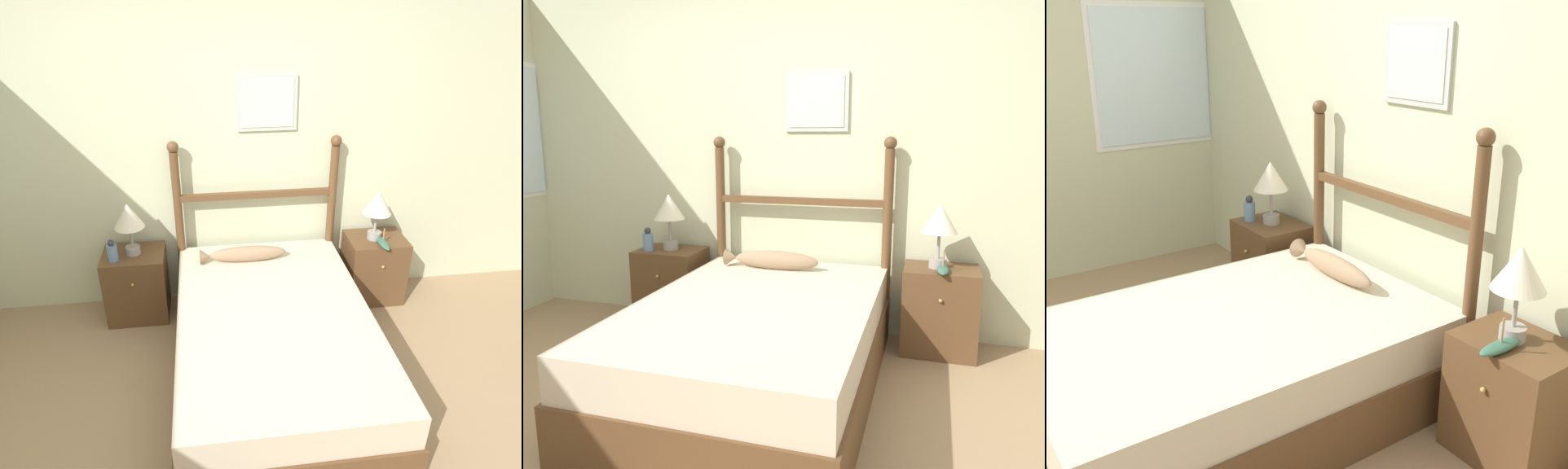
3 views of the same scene
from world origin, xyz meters
TOP-DOWN VIEW (x-y plane):
  - ground_plane at (0.00, 0.00)m, footprint 16.00×16.00m
  - wall_back at (0.00, 1.73)m, footprint 6.40×0.08m
  - bed at (0.20, 0.66)m, footprint 1.31×1.96m
  - headboard at (0.20, 1.61)m, footprint 1.33×0.09m
  - nightstand_left at (-0.79, 1.48)m, footprint 0.48×0.40m
  - nightstand_right at (1.20, 1.48)m, footprint 0.48×0.40m
  - table_lamp_left at (-0.79, 1.48)m, footprint 0.23×0.23m
  - table_lamp_right at (1.17, 1.48)m, footprint 0.23×0.23m
  - bottle at (-0.93, 1.39)m, footprint 0.08×0.08m
  - model_boat at (1.20, 1.36)m, footprint 0.07×0.25m
  - fish_pillow at (0.06, 1.35)m, footprint 0.67×0.12m

SIDE VIEW (x-z plane):
  - ground_plane at x=0.00m, z-range 0.00..0.00m
  - bed at x=0.20m, z-range 0.00..0.52m
  - nightstand_left at x=-0.79m, z-range 0.00..0.58m
  - nightstand_right at x=1.20m, z-range 0.00..0.58m
  - fish_pillow at x=0.06m, z-range 0.52..0.65m
  - model_boat at x=1.20m, z-range 0.52..0.67m
  - bottle at x=-0.93m, z-range 0.57..0.74m
  - headboard at x=0.20m, z-range 0.07..1.50m
  - table_lamp_left at x=-0.79m, z-range 0.67..1.10m
  - table_lamp_right at x=1.17m, z-range 0.67..1.10m
  - wall_back at x=0.00m, z-range 0.00..2.55m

